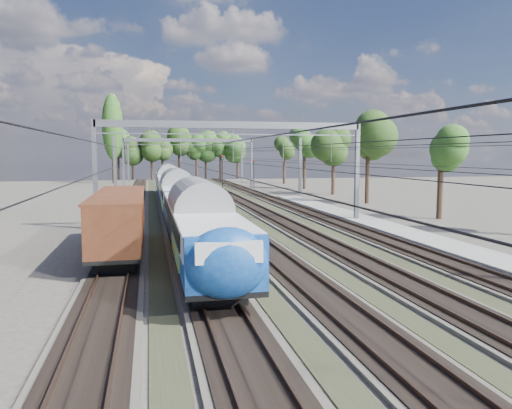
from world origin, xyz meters
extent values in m
plane|color=#47423A|center=(0.00, 0.00, 0.00)|extent=(220.00, 220.00, 0.00)
cube|color=#47423A|center=(-9.00, 45.00, 0.07)|extent=(3.00, 130.00, 0.15)
cube|color=black|center=(-9.00, 45.00, 0.17)|extent=(2.50, 130.00, 0.06)
cube|color=#473326|center=(-9.72, 45.00, 0.27)|extent=(0.08, 130.00, 0.14)
cube|color=#473326|center=(-8.28, 45.00, 0.27)|extent=(0.08, 130.00, 0.14)
cube|color=#47423A|center=(-4.50, 45.00, 0.07)|extent=(3.00, 130.00, 0.15)
cube|color=black|center=(-4.50, 45.00, 0.17)|extent=(2.50, 130.00, 0.06)
cube|color=#473326|center=(-5.22, 45.00, 0.27)|extent=(0.08, 130.00, 0.14)
cube|color=#473326|center=(-3.78, 45.00, 0.27)|extent=(0.08, 130.00, 0.14)
cube|color=#47423A|center=(0.00, 45.00, 0.07)|extent=(3.00, 130.00, 0.15)
cube|color=black|center=(0.00, 45.00, 0.17)|extent=(2.50, 130.00, 0.06)
cube|color=#473326|center=(-0.72, 45.00, 0.27)|extent=(0.08, 130.00, 0.14)
cube|color=#473326|center=(0.72, 45.00, 0.27)|extent=(0.08, 130.00, 0.14)
cube|color=#47423A|center=(4.50, 45.00, 0.07)|extent=(3.00, 130.00, 0.15)
cube|color=black|center=(4.50, 45.00, 0.17)|extent=(2.50, 130.00, 0.06)
cube|color=#473326|center=(3.78, 45.00, 0.27)|extent=(0.08, 130.00, 0.14)
cube|color=#473326|center=(5.22, 45.00, 0.27)|extent=(0.08, 130.00, 0.14)
cube|color=#47423A|center=(9.00, 45.00, 0.07)|extent=(3.00, 130.00, 0.15)
cube|color=black|center=(9.00, 45.00, 0.17)|extent=(2.50, 130.00, 0.06)
cube|color=#473326|center=(8.28, 45.00, 0.27)|extent=(0.08, 130.00, 0.14)
cube|color=#473326|center=(9.72, 45.00, 0.27)|extent=(0.08, 130.00, 0.14)
cube|color=#2F2A1E|center=(-6.75, 45.00, 0.03)|extent=(1.10, 130.00, 0.05)
cube|color=#2F2A1E|center=(-2.25, 45.00, 0.03)|extent=(1.10, 130.00, 0.05)
cube|color=#2F2A1E|center=(2.25, 45.00, 0.03)|extent=(1.10, 130.00, 0.05)
cube|color=#2F2A1E|center=(6.75, 45.00, 0.03)|extent=(1.10, 130.00, 0.05)
cube|color=gray|center=(12.00, 20.00, 0.15)|extent=(3.00, 70.00, 0.30)
cube|color=gray|center=(-11.50, 30.00, 4.50)|extent=(0.35, 0.35, 9.00)
cube|color=gray|center=(11.50, 30.00, 4.50)|extent=(0.35, 0.35, 9.00)
cube|color=gray|center=(0.00, 30.00, 8.70)|extent=(23.00, 0.35, 0.60)
cube|color=gray|center=(-11.50, 78.00, 4.50)|extent=(0.35, 0.35, 9.00)
cube|color=gray|center=(11.50, 78.00, 4.50)|extent=(0.35, 0.35, 9.00)
cube|color=gray|center=(0.00, 78.00, 8.70)|extent=(23.00, 0.35, 0.60)
cube|color=gray|center=(-11.50, 55.00, 4.25)|extent=(0.35, 0.35, 8.50)
cube|color=gray|center=(-11.50, 100.00, 4.25)|extent=(0.35, 0.35, 8.50)
cube|color=gray|center=(13.80, 55.00, 4.25)|extent=(0.35, 0.35, 8.50)
cube|color=gray|center=(13.80, 100.00, 4.25)|extent=(0.35, 0.35, 8.50)
cylinder|color=black|center=(-9.00, 45.00, 5.50)|extent=(0.03, 130.00, 0.03)
cylinder|color=black|center=(-9.00, 45.00, 6.60)|extent=(0.03, 130.00, 0.03)
cylinder|color=black|center=(-4.50, 45.00, 5.50)|extent=(0.03, 130.00, 0.03)
cylinder|color=black|center=(-4.50, 45.00, 6.60)|extent=(0.03, 130.00, 0.03)
cylinder|color=black|center=(0.00, 45.00, 5.50)|extent=(0.03, 130.00, 0.03)
cylinder|color=black|center=(0.00, 45.00, 6.60)|extent=(0.03, 130.00, 0.03)
cylinder|color=black|center=(4.50, 45.00, 5.50)|extent=(0.03, 130.00, 0.03)
cylinder|color=black|center=(4.50, 45.00, 6.60)|extent=(0.03, 130.00, 0.03)
cylinder|color=black|center=(9.00, 45.00, 5.50)|extent=(0.03, 130.00, 0.03)
cylinder|color=black|center=(9.00, 45.00, 6.60)|extent=(0.03, 130.00, 0.03)
cylinder|color=black|center=(-14.31, 112.74, 3.41)|extent=(0.56, 0.56, 6.82)
sphere|color=#1E3914|center=(-14.31, 112.74, 8.86)|extent=(4.96, 4.96, 4.96)
cylinder|color=black|center=(-10.00, 113.23, 3.36)|extent=(0.56, 0.56, 6.72)
sphere|color=#1E3914|center=(-10.00, 113.23, 8.73)|extent=(4.23, 4.23, 4.23)
cylinder|color=black|center=(-6.73, 110.77, 2.81)|extent=(0.56, 0.56, 5.62)
sphere|color=#1E3914|center=(-6.73, 110.77, 7.30)|extent=(4.88, 4.88, 4.88)
cylinder|color=black|center=(-3.22, 113.82, 2.91)|extent=(0.56, 0.56, 5.82)
sphere|color=#1E3914|center=(-3.22, 113.82, 7.57)|extent=(4.52, 4.52, 4.52)
cylinder|color=black|center=(-0.31, 112.98, 2.98)|extent=(0.56, 0.56, 5.97)
sphere|color=#1E3914|center=(-0.31, 112.98, 7.76)|extent=(4.67, 4.67, 4.67)
cylinder|color=black|center=(4.08, 113.99, 2.91)|extent=(0.56, 0.56, 5.81)
sphere|color=#1E3914|center=(4.08, 113.99, 7.56)|extent=(5.38, 5.38, 5.38)
cylinder|color=black|center=(7.28, 111.35, 3.10)|extent=(0.56, 0.56, 6.20)
sphere|color=#1E3914|center=(7.28, 111.35, 8.06)|extent=(3.88, 3.88, 3.88)
cylinder|color=black|center=(11.56, 110.44, 3.12)|extent=(0.56, 0.56, 6.24)
sphere|color=#1E3914|center=(11.56, 110.44, 8.12)|extent=(5.30, 5.30, 5.30)
cylinder|color=black|center=(14.70, 112.34, 3.07)|extent=(0.56, 0.56, 6.14)
sphere|color=#1E3914|center=(14.70, 112.34, 7.98)|extent=(4.72, 4.72, 4.72)
cylinder|color=black|center=(21.07, 31.99, 2.58)|extent=(0.56, 0.56, 5.15)
sphere|color=#1E3914|center=(21.07, 31.99, 6.70)|extent=(3.57, 3.57, 3.57)
cylinder|color=black|center=(19.81, 44.64, 2.90)|extent=(0.56, 0.56, 5.81)
sphere|color=#1E3914|center=(19.81, 44.64, 7.55)|extent=(4.41, 4.41, 4.41)
cylinder|color=black|center=(19.99, 58.99, 3.24)|extent=(0.56, 0.56, 6.48)
sphere|color=#1E3914|center=(19.99, 58.99, 8.42)|extent=(4.58, 4.58, 4.58)
cylinder|color=black|center=(20.69, 75.73, 2.97)|extent=(0.56, 0.56, 5.94)
sphere|color=#1E3914|center=(20.69, 75.73, 7.72)|extent=(3.87, 3.87, 3.87)
cylinder|color=black|center=(21.04, 87.70, 3.46)|extent=(0.56, 0.56, 6.91)
sphere|color=#1E3914|center=(21.04, 87.70, 8.98)|extent=(4.77, 4.77, 4.77)
cylinder|color=black|center=(-14.50, 98.00, 8.00)|extent=(0.70, 0.70, 16.00)
ellipsoid|color=#30531B|center=(-14.50, 98.00, 12.00)|extent=(4.40, 4.40, 14.08)
cube|color=black|center=(-4.50, 7.76, 0.60)|extent=(2.18, 3.26, 0.87)
cube|color=black|center=(-4.50, 22.99, 0.60)|extent=(2.18, 3.26, 0.87)
cube|color=navy|center=(-4.50, 15.38, 2.23)|extent=(3.05, 21.75, 2.07)
cube|color=silver|center=(-4.50, 15.38, 2.77)|extent=(3.13, 20.88, 1.03)
cube|color=black|center=(-2.92, 15.38, 2.77)|extent=(0.04, 18.49, 0.76)
cube|color=yellow|center=(-4.50, 10.59, 1.69)|extent=(3.15, 6.09, 0.76)
cylinder|color=gray|center=(-4.50, 15.38, 3.26)|extent=(3.09, 21.75, 3.09)
cube|color=black|center=(-4.50, 30.11, 0.60)|extent=(2.18, 3.26, 0.87)
cube|color=black|center=(-4.50, 45.34, 0.60)|extent=(2.18, 3.26, 0.87)
cube|color=navy|center=(-4.50, 37.73, 2.23)|extent=(3.05, 21.75, 2.07)
cube|color=silver|center=(-4.50, 37.73, 2.77)|extent=(3.13, 20.88, 1.03)
cube|color=black|center=(-2.92, 37.73, 2.77)|extent=(0.04, 18.49, 0.76)
cube|color=yellow|center=(-4.50, 32.94, 1.69)|extent=(3.15, 6.09, 0.76)
cylinder|color=gray|center=(-4.50, 37.73, 3.26)|extent=(3.09, 21.75, 3.09)
cube|color=black|center=(-4.50, 52.47, 0.60)|extent=(2.18, 3.26, 0.87)
cube|color=black|center=(-4.50, 67.69, 0.60)|extent=(2.18, 3.26, 0.87)
cube|color=navy|center=(-4.50, 60.08, 2.23)|extent=(3.05, 21.75, 2.07)
cube|color=silver|center=(-4.50, 60.08, 2.77)|extent=(3.13, 20.88, 1.03)
cube|color=black|center=(-2.92, 60.08, 2.77)|extent=(0.04, 18.49, 0.76)
cube|color=yellow|center=(-4.50, 55.29, 1.69)|extent=(3.15, 6.09, 0.76)
cylinder|color=gray|center=(-4.50, 60.08, 3.26)|extent=(3.09, 21.75, 3.09)
ellipsoid|color=navy|center=(-4.50, 4.70, 2.28)|extent=(3.09, 1.70, 2.63)
cube|color=black|center=(-9.00, 13.94, 0.51)|extent=(2.03, 2.64, 0.71)
cube|color=black|center=(-9.00, 23.87, 0.51)|extent=(2.03, 2.64, 0.71)
cube|color=black|center=(-9.00, 18.91, 0.96)|extent=(2.74, 14.20, 0.20)
cube|color=#492413|center=(-9.00, 18.91, 2.38)|extent=(2.74, 14.20, 2.64)
cube|color=#492413|center=(-9.00, 18.91, 3.75)|extent=(2.94, 14.20, 0.12)
imported|color=black|center=(2.00, 75.25, 0.77)|extent=(0.49, 0.63, 1.54)
cylinder|color=black|center=(3.57, 61.20, 2.68)|extent=(0.15, 0.15, 5.37)
cube|color=black|center=(3.57, 61.20, 5.74)|extent=(0.43, 0.34, 0.75)
sphere|color=red|center=(3.57, 61.06, 5.96)|extent=(0.17, 0.17, 0.17)
sphere|color=#0C9919|center=(3.57, 61.06, 5.58)|extent=(0.17, 0.17, 0.17)
cylinder|color=black|center=(11.37, 75.24, 2.25)|extent=(0.13, 0.13, 4.51)
cube|color=black|center=(11.37, 75.24, 4.82)|extent=(0.37, 0.30, 0.63)
sphere|color=red|center=(11.37, 75.12, 5.00)|extent=(0.14, 0.14, 0.14)
sphere|color=#0C9919|center=(11.37, 75.12, 4.69)|extent=(0.14, 0.14, 0.14)
camera|label=1|loc=(-7.18, -12.79, 6.19)|focal=35.00mm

